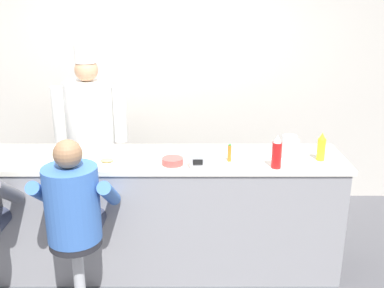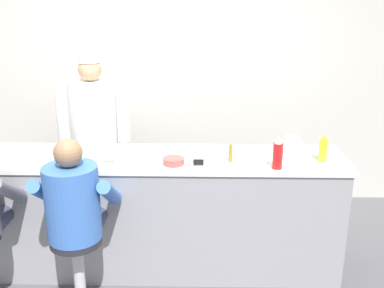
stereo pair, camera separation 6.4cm
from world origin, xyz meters
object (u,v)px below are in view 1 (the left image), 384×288
at_px(mustard_bottle_yellow, 323,148).
at_px(water_pitcher_clear, 291,147).
at_px(ketchup_bottle_red, 278,153).
at_px(coffee_mug_white, 202,155).
at_px(hot_sauce_bottle_orange, 231,153).
at_px(cook_in_whites_near, 92,130).
at_px(cereal_bowl, 174,161).
at_px(napkin_dispenser_chrome, 199,161).
at_px(diner_seated_blue, 75,209).
at_px(breakfast_plate, 109,162).

relative_size(mustard_bottle_yellow, water_pitcher_clear, 1.21).
height_order(ketchup_bottle_red, coffee_mug_white, ketchup_bottle_red).
xyz_separation_m(hot_sauce_bottle_orange, cook_in_whites_near, (-1.29, 0.90, -0.08)).
distance_m(cereal_bowl, napkin_dispenser_chrome, 0.21).
height_order(cereal_bowl, napkin_dispenser_chrome, napkin_dispenser_chrome).
distance_m(napkin_dispenser_chrome, diner_seated_blue, 0.97).
bearing_deg(coffee_mug_white, breakfast_plate, -172.70).
xyz_separation_m(hot_sauce_bottle_orange, water_pitcher_clear, (0.49, 0.07, 0.03)).
distance_m(breakfast_plate, cook_in_whites_near, 1.02).
bearing_deg(water_pitcher_clear, diner_seated_blue, -160.53).
distance_m(hot_sauce_bottle_orange, diner_seated_blue, 1.25).
bearing_deg(hot_sauce_bottle_orange, napkin_dispenser_chrome, -150.22).
height_order(mustard_bottle_yellow, cereal_bowl, mustard_bottle_yellow).
distance_m(cereal_bowl, coffee_mug_white, 0.24).
bearing_deg(cook_in_whites_near, water_pitcher_clear, -24.99).
height_order(mustard_bottle_yellow, diner_seated_blue, diner_seated_blue).
bearing_deg(diner_seated_blue, hot_sauce_bottle_orange, 23.84).
distance_m(ketchup_bottle_red, breakfast_plate, 1.31).
height_order(mustard_bottle_yellow, coffee_mug_white, mustard_bottle_yellow).
height_order(breakfast_plate, diner_seated_blue, diner_seated_blue).
xyz_separation_m(coffee_mug_white, diner_seated_blue, (-0.90, -0.53, -0.21)).
xyz_separation_m(hot_sauce_bottle_orange, coffee_mug_white, (-0.22, 0.03, -0.03)).
xyz_separation_m(ketchup_bottle_red, breakfast_plate, (-1.30, 0.08, -0.11)).
bearing_deg(napkin_dispenser_chrome, hot_sauce_bottle_orange, 29.78).
bearing_deg(cereal_bowl, breakfast_plate, 179.24).
bearing_deg(cereal_bowl, napkin_dispenser_chrome, -20.51).
bearing_deg(hot_sauce_bottle_orange, water_pitcher_clear, 8.49).
bearing_deg(cook_in_whites_near, breakfast_plate, -70.72).
bearing_deg(ketchup_bottle_red, hot_sauce_bottle_orange, 157.51).
relative_size(cereal_bowl, diner_seated_blue, 0.12).
height_order(hot_sauce_bottle_orange, napkin_dispenser_chrome, hot_sauce_bottle_orange).
height_order(water_pitcher_clear, coffee_mug_white, water_pitcher_clear).
height_order(water_pitcher_clear, cereal_bowl, water_pitcher_clear).
bearing_deg(cereal_bowl, diner_seated_blue, -147.86).
distance_m(coffee_mug_white, cook_in_whites_near, 1.38).
bearing_deg(diner_seated_blue, cereal_bowl, 32.14).
xyz_separation_m(water_pitcher_clear, cook_in_whites_near, (-1.78, 0.83, -0.10)).
distance_m(breakfast_plate, coffee_mug_white, 0.74).
height_order(hot_sauce_bottle_orange, water_pitcher_clear, water_pitcher_clear).
relative_size(water_pitcher_clear, cook_in_whites_near, 0.10).
height_order(cereal_bowl, cook_in_whites_near, cook_in_whites_near).
bearing_deg(water_pitcher_clear, coffee_mug_white, -176.52).
bearing_deg(napkin_dispenser_chrome, coffee_mug_white, 80.90).
relative_size(mustard_bottle_yellow, coffee_mug_white, 1.77).
bearing_deg(cook_in_whites_near, cereal_bowl, -48.93).
height_order(ketchup_bottle_red, water_pitcher_clear, ketchup_bottle_red).
height_order(mustard_bottle_yellow, breakfast_plate, mustard_bottle_yellow).
distance_m(mustard_bottle_yellow, coffee_mug_white, 0.96).
bearing_deg(breakfast_plate, water_pitcher_clear, 5.43).
bearing_deg(ketchup_bottle_red, mustard_bottle_yellow, 23.67).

